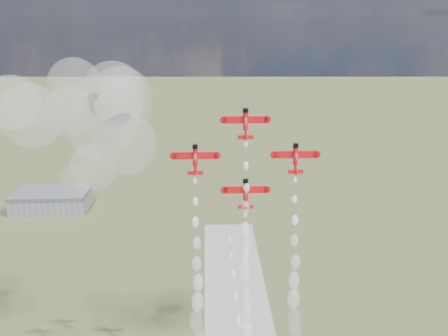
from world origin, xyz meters
TOP-DOWN VIEW (x-y plane):
  - hangar at (-120.00, 180.00)m, footprint 50.00×28.00m
  - plane_lead at (-2.37, 1.38)m, footprint 12.10×4.08m
  - plane_left at (-16.33, -0.45)m, footprint 12.10×4.08m
  - plane_right at (11.58, -0.45)m, footprint 12.10×4.08m
  - plane_slot at (-2.37, -2.27)m, footprint 12.10×4.08m
  - smoke_trail_lead at (-2.46, -8.75)m, footprint 5.84×14.56m
  - smoke_trail_right at (11.85, -10.16)m, footprint 5.29×14.00m
  - drifted_smoke_cloud at (-51.14, 26.32)m, footprint 57.31×31.91m

SIDE VIEW (x-z plane):
  - hangar at x=-120.00m, z-range 0.00..13.00m
  - smoke_trail_right at x=11.85m, z-range 8.08..68.98m
  - smoke_trail_lead at x=-2.46m, z-range 17.57..78.73m
  - plane_slot at x=-2.37m, z-range 76.41..84.98m
  - plane_left at x=-16.33m, z-range 86.01..94.58m
  - plane_right at x=11.58m, z-range 86.01..94.58m
  - drifted_smoke_cloud at x=-51.14m, z-range 72.80..121.49m
  - plane_lead at x=-2.37m, z-range 95.61..104.17m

